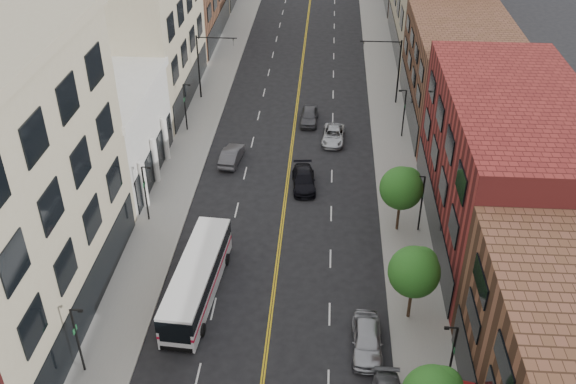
% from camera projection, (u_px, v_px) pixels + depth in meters
% --- Properties ---
extents(sidewalk_left, '(4.00, 110.00, 0.15)m').
position_uv_depth(sidewalk_left, '(187.00, 154.00, 62.04)').
color(sidewalk_left, gray).
rests_on(sidewalk_left, ground).
extents(sidewalk_right, '(4.00, 110.00, 0.15)m').
position_uv_depth(sidewalk_right, '(395.00, 161.00, 60.94)').
color(sidewalk_right, gray).
rests_on(sidewalk_right, ground).
extents(bldg_l_white, '(10.00, 14.00, 8.00)m').
position_uv_depth(bldg_l_white, '(97.00, 136.00, 56.94)').
color(bldg_l_white, silver).
rests_on(bldg_l_white, ground).
extents(bldg_l_far_a, '(10.00, 20.00, 18.00)m').
position_uv_depth(bldg_l_far_a, '(139.00, 19.00, 68.42)').
color(bldg_l_far_a, tan).
rests_on(bldg_l_far_a, ground).
extents(bldg_r_mid, '(10.00, 22.00, 12.00)m').
position_uv_depth(bldg_r_mid, '(507.00, 170.00, 48.12)').
color(bldg_r_mid, maroon).
rests_on(bldg_r_mid, ground).
extents(bldg_r_far_a, '(10.00, 20.00, 10.00)m').
position_uv_depth(bldg_r_far_a, '(460.00, 74.00, 66.22)').
color(bldg_r_far_a, brown).
rests_on(bldg_r_far_a, ground).
extents(tree_r_2, '(3.40, 3.40, 5.59)m').
position_uv_depth(tree_r_2, '(415.00, 270.00, 41.26)').
color(tree_r_2, black).
rests_on(tree_r_2, sidewalk_right).
extents(tree_r_3, '(3.40, 3.40, 5.59)m').
position_uv_depth(tree_r_3, '(402.00, 187.00, 49.62)').
color(tree_r_3, black).
rests_on(tree_r_3, sidewalk_right).
extents(lamp_l_1, '(0.81, 0.55, 5.05)m').
position_uv_depth(lamp_l_1, '(78.00, 337.00, 37.93)').
color(lamp_l_1, black).
rests_on(lamp_l_1, sidewalk_left).
extents(lamp_l_2, '(0.81, 0.55, 5.05)m').
position_uv_depth(lamp_l_2, '(146.00, 190.00, 51.31)').
color(lamp_l_2, black).
rests_on(lamp_l_2, sidewalk_left).
extents(lamp_l_3, '(0.81, 0.55, 5.05)m').
position_uv_depth(lamp_l_3, '(185.00, 105.00, 64.69)').
color(lamp_l_3, black).
rests_on(lamp_l_3, sidewalk_left).
extents(lamp_r_1, '(0.81, 0.55, 5.05)m').
position_uv_depth(lamp_r_1, '(451.00, 355.00, 36.73)').
color(lamp_r_1, black).
rests_on(lamp_r_1, sidewalk_right).
extents(lamp_r_2, '(0.81, 0.55, 5.05)m').
position_uv_depth(lamp_r_2, '(421.00, 200.00, 50.11)').
color(lamp_r_2, black).
rests_on(lamp_r_2, sidewalk_right).
extents(lamp_r_3, '(0.81, 0.55, 5.05)m').
position_uv_depth(lamp_r_3, '(404.00, 111.00, 63.48)').
color(lamp_r_3, black).
rests_on(lamp_r_3, sidewalk_right).
extents(signal_mast_left, '(4.49, 0.18, 7.20)m').
position_uv_depth(signal_mast_left, '(205.00, 60.00, 70.43)').
color(signal_mast_left, black).
rests_on(signal_mast_left, sidewalk_left).
extents(signal_mast_right, '(4.49, 0.18, 7.20)m').
position_uv_depth(signal_mast_right, '(393.00, 64.00, 69.30)').
color(signal_mast_right, black).
rests_on(signal_mast_right, sidewalk_right).
extents(city_bus, '(3.27, 11.22, 2.85)m').
position_uv_depth(city_bus, '(197.00, 277.00, 44.42)').
color(city_bus, white).
rests_on(city_bus, ground).
extents(car_parked_far, '(1.99, 4.86, 1.65)m').
position_uv_depth(car_parked_far, '(367.00, 339.00, 40.66)').
color(car_parked_far, '#9E9FA5').
rests_on(car_parked_far, ground).
extents(car_lane_behind, '(2.05, 4.65, 1.48)m').
position_uv_depth(car_lane_behind, '(232.00, 155.00, 60.55)').
color(car_lane_behind, '#47464A').
rests_on(car_lane_behind, ground).
extents(car_lane_a, '(2.43, 5.03, 1.41)m').
position_uv_depth(car_lane_a, '(304.00, 180.00, 56.93)').
color(car_lane_a, black).
rests_on(car_lane_a, ground).
extents(car_lane_b, '(2.46, 4.83, 1.31)m').
position_uv_depth(car_lane_b, '(333.00, 135.00, 64.09)').
color(car_lane_b, '#B5B9BE').
rests_on(car_lane_b, ground).
extents(car_lane_c, '(1.90, 4.48, 1.51)m').
position_uv_depth(car_lane_c, '(309.00, 116.00, 67.50)').
color(car_lane_c, '#45454A').
rests_on(car_lane_c, ground).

